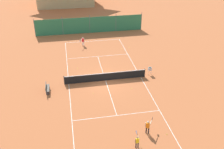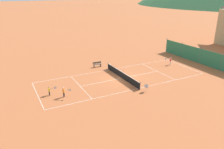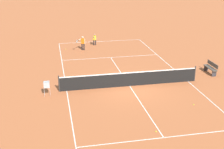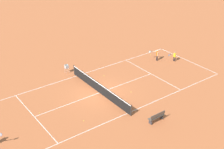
{
  "view_description": "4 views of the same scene",
  "coord_description": "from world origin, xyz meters",
  "px_view_note": "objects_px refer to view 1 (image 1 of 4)",
  "views": [
    {
      "loc": [
        -3.95,
        -25.01,
        15.05
      ],
      "look_at": [
        0.76,
        0.08,
        0.65
      ],
      "focal_mm": 42.0,
      "sensor_mm": 36.0,
      "label": 1
    },
    {
      "loc": [
        25.43,
        -14.86,
        11.79
      ],
      "look_at": [
        1.05,
        -2.19,
        1.3
      ],
      "focal_mm": 35.0,
      "sensor_mm": 36.0,
      "label": 2
    },
    {
      "loc": [
        4.86,
        18.27,
        7.87
      ],
      "look_at": [
        1.44,
        1.3,
        1.39
      ],
      "focal_mm": 50.0,
      "sensor_mm": 36.0,
      "label": 3
    },
    {
      "loc": [
        -20.5,
        13.66,
        14.75
      ],
      "look_at": [
        -0.0,
        -1.43,
        1.45
      ],
      "focal_mm": 50.0,
      "sensor_mm": 36.0,
      "label": 4
    }
  ],
  "objects_px": {
    "tennis_ball_by_net_left": "(167,134)",
    "courtside_bench": "(47,88)",
    "tennis_ball_by_net_right": "(78,68)",
    "player_near_service": "(148,126)",
    "player_far_service": "(83,41)",
    "ball_hopper": "(150,69)",
    "tennis_net": "(105,77)",
    "tennis_ball_service_box": "(121,49)",
    "player_near_baseline": "(137,141)",
    "tennis_ball_alley_left": "(129,47)",
    "tennis_ball_far_corner": "(100,58)",
    "tennis_ball_alley_right": "(132,89)",
    "tennis_ball_near_corner": "(94,93)"
  },
  "relations": [
    {
      "from": "tennis_ball_alley_right",
      "to": "ball_hopper",
      "type": "distance_m",
      "value": 3.97
    },
    {
      "from": "tennis_ball_by_net_left",
      "to": "tennis_ball_near_corner",
      "type": "distance_m",
      "value": 8.93
    },
    {
      "from": "tennis_ball_service_box",
      "to": "tennis_ball_far_corner",
      "type": "distance_m",
      "value": 4.14
    },
    {
      "from": "tennis_ball_far_corner",
      "to": "courtside_bench",
      "type": "xyz_separation_m",
      "value": [
        -6.54,
        -6.99,
        0.42
      ]
    },
    {
      "from": "tennis_net",
      "to": "tennis_ball_by_net_right",
      "type": "xyz_separation_m",
      "value": [
        -2.89,
        3.48,
        -0.47
      ]
    },
    {
      "from": "tennis_ball_alley_right",
      "to": "courtside_bench",
      "type": "height_order",
      "value": "courtside_bench"
    },
    {
      "from": "player_far_service",
      "to": "tennis_ball_by_net_right",
      "type": "relative_size",
      "value": 19.6
    },
    {
      "from": "player_near_service",
      "to": "tennis_ball_alley_right",
      "type": "xyz_separation_m",
      "value": [
        0.39,
        6.89,
        -0.71
      ]
    },
    {
      "from": "player_near_baseline",
      "to": "tennis_ball_service_box",
      "type": "height_order",
      "value": "player_near_baseline"
    },
    {
      "from": "player_near_baseline",
      "to": "ball_hopper",
      "type": "relative_size",
      "value": 1.25
    },
    {
      "from": "tennis_net",
      "to": "tennis_ball_service_box",
      "type": "distance_m",
      "value": 8.95
    },
    {
      "from": "tennis_ball_far_corner",
      "to": "tennis_ball_service_box",
      "type": "bearing_deg",
      "value": 33.86
    },
    {
      "from": "tennis_ball_by_net_right",
      "to": "tennis_net",
      "type": "bearing_deg",
      "value": -50.31
    },
    {
      "from": "tennis_ball_by_net_right",
      "to": "player_near_service",
      "type": "bearing_deg",
      "value": -68.6
    },
    {
      "from": "tennis_ball_by_net_right",
      "to": "ball_hopper",
      "type": "xyz_separation_m",
      "value": [
        8.19,
        -3.03,
        0.63
      ]
    },
    {
      "from": "tennis_ball_service_box",
      "to": "tennis_ball_by_net_right",
      "type": "bearing_deg",
      "value": -144.3
    },
    {
      "from": "tennis_ball_alley_left",
      "to": "ball_hopper",
      "type": "distance_m",
      "value": 8.1
    },
    {
      "from": "tennis_ball_service_box",
      "to": "ball_hopper",
      "type": "bearing_deg",
      "value": -77.75
    },
    {
      "from": "tennis_ball_far_corner",
      "to": "tennis_ball_by_net_right",
      "type": "bearing_deg",
      "value": -142.34
    },
    {
      "from": "tennis_net",
      "to": "courtside_bench",
      "type": "distance_m",
      "value": 6.44
    },
    {
      "from": "tennis_ball_alley_left",
      "to": "player_far_service",
      "type": "bearing_deg",
      "value": 163.69
    },
    {
      "from": "tennis_ball_alley_right",
      "to": "ball_hopper",
      "type": "height_order",
      "value": "ball_hopper"
    },
    {
      "from": "tennis_ball_service_box",
      "to": "tennis_ball_alley_right",
      "type": "xyz_separation_m",
      "value": [
        -1.18,
        -10.4,
        0.0
      ]
    },
    {
      "from": "tennis_net",
      "to": "tennis_ball_alley_right",
      "type": "relative_size",
      "value": 139.09
    },
    {
      "from": "tennis_ball_by_net_left",
      "to": "courtside_bench",
      "type": "relative_size",
      "value": 0.04
    },
    {
      "from": "player_far_service",
      "to": "tennis_ball_by_net_left",
      "type": "height_order",
      "value": "player_far_service"
    },
    {
      "from": "tennis_ball_service_box",
      "to": "player_near_service",
      "type": "bearing_deg",
      "value": -95.22
    },
    {
      "from": "player_far_service",
      "to": "player_near_service",
      "type": "bearing_deg",
      "value": -79.41
    },
    {
      "from": "tennis_net",
      "to": "tennis_ball_near_corner",
      "type": "height_order",
      "value": "tennis_net"
    },
    {
      "from": "player_near_service",
      "to": "ball_hopper",
      "type": "xyz_separation_m",
      "value": [
        3.26,
        9.57,
        -0.08
      ]
    },
    {
      "from": "tennis_ball_near_corner",
      "to": "tennis_ball_far_corner",
      "type": "distance_m",
      "value": 8.46
    },
    {
      "from": "tennis_net",
      "to": "player_near_service",
      "type": "relative_size",
      "value": 7.21
    },
    {
      "from": "player_near_baseline",
      "to": "ball_hopper",
      "type": "distance_m",
      "value": 11.89
    },
    {
      "from": "tennis_net",
      "to": "courtside_bench",
      "type": "relative_size",
      "value": 6.12
    },
    {
      "from": "tennis_ball_far_corner",
      "to": "ball_hopper",
      "type": "relative_size",
      "value": 0.07
    },
    {
      "from": "tennis_ball_by_net_left",
      "to": "tennis_ball_service_box",
      "type": "relative_size",
      "value": 1.0
    },
    {
      "from": "player_near_service",
      "to": "tennis_ball_alley_right",
      "type": "height_order",
      "value": "player_near_service"
    },
    {
      "from": "tennis_net",
      "to": "tennis_ball_alley_right",
      "type": "height_order",
      "value": "tennis_net"
    },
    {
      "from": "tennis_net",
      "to": "courtside_bench",
      "type": "xyz_separation_m",
      "value": [
        -6.34,
        -1.13,
        -0.05
      ]
    },
    {
      "from": "player_near_service",
      "to": "ball_hopper",
      "type": "distance_m",
      "value": 10.11
    },
    {
      "from": "player_far_service",
      "to": "tennis_ball_service_box",
      "type": "relative_size",
      "value": 19.6
    },
    {
      "from": "tennis_ball_service_box",
      "to": "courtside_bench",
      "type": "relative_size",
      "value": 0.04
    },
    {
      "from": "tennis_ball_alley_left",
      "to": "player_near_baseline",
      "type": "bearing_deg",
      "value": -102.13
    },
    {
      "from": "tennis_ball_by_net_left",
      "to": "tennis_ball_near_corner",
      "type": "relative_size",
      "value": 1.0
    },
    {
      "from": "tennis_ball_by_net_left",
      "to": "courtside_bench",
      "type": "bearing_deg",
      "value": 139.39
    },
    {
      "from": "tennis_ball_alley_right",
      "to": "tennis_ball_service_box",
      "type": "bearing_deg",
      "value": 83.5
    },
    {
      "from": "tennis_ball_by_net_right",
      "to": "ball_hopper",
      "type": "relative_size",
      "value": 0.07
    },
    {
      "from": "tennis_ball_near_corner",
      "to": "tennis_ball_alley_right",
      "type": "xyz_separation_m",
      "value": [
        4.11,
        0.16,
        0.0
      ]
    },
    {
      "from": "player_near_service",
      "to": "tennis_ball_far_corner",
      "type": "relative_size",
      "value": 19.28
    },
    {
      "from": "player_near_baseline",
      "to": "tennis_ball_alley_left",
      "type": "relative_size",
      "value": 16.81
    }
  ]
}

